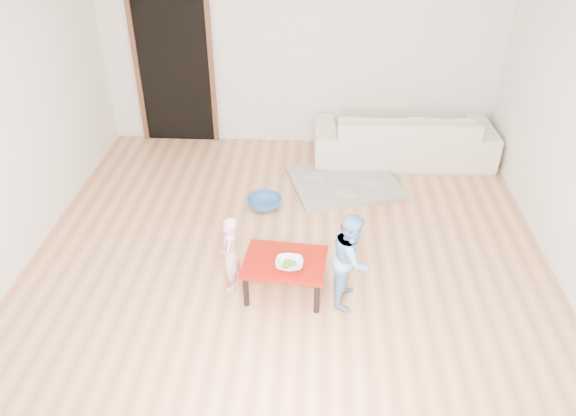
# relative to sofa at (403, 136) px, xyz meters

# --- Properties ---
(floor) EXTENTS (5.00, 5.00, 0.01)m
(floor) POSITION_rel_sofa_xyz_m (-1.31, -2.05, -0.32)
(floor) COLOR #BA7350
(floor) RESTS_ON ground
(back_wall) EXTENTS (5.00, 0.02, 2.60)m
(back_wall) POSITION_rel_sofa_xyz_m (-1.31, 0.45, 0.98)
(back_wall) COLOR silver
(back_wall) RESTS_ON floor
(left_wall) EXTENTS (0.02, 5.00, 2.60)m
(left_wall) POSITION_rel_sofa_xyz_m (-3.81, -2.05, 0.98)
(left_wall) COLOR silver
(left_wall) RESTS_ON floor
(doorway) EXTENTS (1.02, 0.08, 2.11)m
(doorway) POSITION_rel_sofa_xyz_m (-2.91, 0.43, 0.70)
(doorway) COLOR brown
(doorway) RESTS_ON back_wall
(sofa) EXTENTS (2.24, 0.94, 0.65)m
(sofa) POSITION_rel_sofa_xyz_m (0.00, 0.00, 0.00)
(sofa) COLOR beige
(sofa) RESTS_ON floor
(cushion) EXTENTS (0.49, 0.45, 0.12)m
(cushion) POSITION_rel_sofa_xyz_m (-0.22, -0.22, 0.16)
(cushion) COLOR orange
(cushion) RESTS_ON sofa
(red_table) EXTENTS (0.75, 0.59, 0.35)m
(red_table) POSITION_rel_sofa_xyz_m (-1.32, -2.63, -0.15)
(red_table) COLOR #951008
(red_table) RESTS_ON floor
(bowl) EXTENTS (0.24, 0.24, 0.06)m
(bowl) POSITION_rel_sofa_xyz_m (-1.28, -2.71, 0.06)
(bowl) COLOR white
(bowl) RESTS_ON red_table
(broccoli) EXTENTS (0.12, 0.12, 0.06)m
(broccoli) POSITION_rel_sofa_xyz_m (-1.28, -2.71, 0.06)
(broccoli) COLOR #2D5919
(broccoli) RESTS_ON red_table
(child_pink) EXTENTS (0.19, 0.28, 0.73)m
(child_pink) POSITION_rel_sofa_xyz_m (-1.81, -2.58, 0.04)
(child_pink) COLOR pink
(child_pink) RESTS_ON floor
(child_blue) EXTENTS (0.40, 0.48, 0.87)m
(child_blue) POSITION_rel_sofa_xyz_m (-0.75, -2.68, 0.11)
(child_blue) COLOR #6AA1F5
(child_blue) RESTS_ON floor
(basin) EXTENTS (0.38, 0.38, 0.12)m
(basin) POSITION_rel_sofa_xyz_m (-1.63, -1.25, -0.26)
(basin) COLOR #2B5EA2
(basin) RESTS_ON floor
(blanket) EXTENTS (1.44, 1.30, 0.06)m
(blanket) POSITION_rel_sofa_xyz_m (-0.73, -0.71, -0.29)
(blanket) COLOR #A69E93
(blanket) RESTS_ON floor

